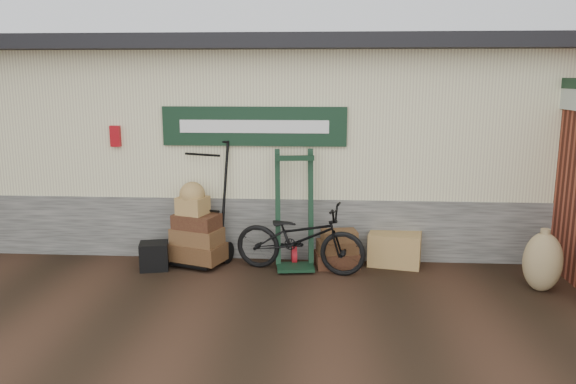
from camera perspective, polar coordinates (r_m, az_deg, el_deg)
The scene contains 9 objects.
ground at distance 7.40m, azimuth -1.88°, elevation -9.22°, with size 80.00×80.00×0.00m, color black.
station_building at distance 9.70m, azimuth -0.40°, elevation 5.60°, with size 14.40×4.10×3.20m.
porter_trolley at distance 8.07m, azimuth -8.55°, elevation -0.95°, with size 0.89×0.67×1.79m, color black, non-canonical shape.
green_barrow at distance 7.75m, azimuth 0.67°, elevation -1.85°, with size 0.60×0.51×1.65m, color black, non-canonical shape.
suitcase_stack at distance 7.96m, azimuth 5.02°, elevation -5.72°, with size 0.60×0.38×0.53m, color #3D1B13, non-canonical shape.
wicker_hamper at distance 8.16m, azimuth 10.78°, elevation -5.68°, with size 0.72×0.47×0.47m, color olive.
black_trunk at distance 8.06m, azimuth -13.44°, elevation -6.34°, with size 0.38×0.33×0.38m, color black.
bicycle at distance 7.67m, azimuth 1.21°, elevation -4.30°, with size 1.82×0.63×1.06m, color black.
burlap_sack_left at distance 7.70m, azimuth 24.45°, elevation -6.49°, with size 0.47×0.40×0.76m, color #896749.
Camera 1 is at (0.69, -6.88, 2.63)m, focal length 35.00 mm.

